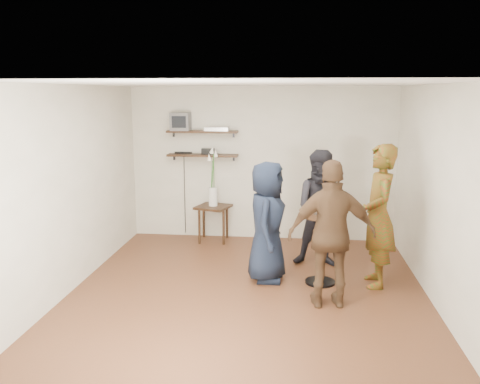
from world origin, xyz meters
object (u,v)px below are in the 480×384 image
object	(u,v)px
person_navy	(267,222)
crt_monitor	(181,121)
dvd_deck	(217,129)
person_brown	(332,235)
radio	(208,151)
side_table	(213,212)
person_dark	(323,209)
drinks_table	(321,239)
person_plaid	(379,216)

from	to	relation	value
person_navy	crt_monitor	bearing A→B (deg)	43.57
person_navy	dvd_deck	bearing A→B (deg)	30.76
person_brown	radio	bearing A→B (deg)	-60.74
side_table	person_dark	size ratio (longest dim) A/B	0.38
side_table	drinks_table	world-z (taller)	drinks_table
radio	drinks_table	distance (m)	2.84
dvd_deck	person_brown	bearing A→B (deg)	-56.66
crt_monitor	person_navy	world-z (taller)	crt_monitor
side_table	person_navy	distance (m)	2.03
crt_monitor	person_plaid	xyz separation A→B (m)	(3.02, -1.94, -1.08)
side_table	person_brown	size ratio (longest dim) A/B	0.36
person_navy	person_brown	size ratio (longest dim) A/B	0.92
drinks_table	crt_monitor	bearing A→B (deg)	139.51
person_brown	crt_monitor	bearing A→B (deg)	-54.75
side_table	person_navy	size ratio (longest dim) A/B	0.40
drinks_table	person_brown	bearing A→B (deg)	-83.67
side_table	person_plaid	xyz separation A→B (m)	(2.45, -1.76, 0.42)
dvd_deck	side_table	distance (m)	1.40
crt_monitor	person_dark	xyz separation A→B (m)	(2.34, -1.24, -1.17)
dvd_deck	person_navy	bearing A→B (deg)	-63.27
crt_monitor	person_plaid	distance (m)	3.75
dvd_deck	person_navy	world-z (taller)	dvd_deck
radio	side_table	size ratio (longest dim) A/B	0.34
drinks_table	person_dark	xyz separation A→B (m)	(0.04, 0.72, 0.24)
person_plaid	dvd_deck	bearing A→B (deg)	-130.77
person_navy	radio	bearing A→B (deg)	34.35
person_brown	dvd_deck	bearing A→B (deg)	-63.00
person_dark	side_table	bearing A→B (deg)	152.51
side_table	person_dark	world-z (taller)	person_dark
crt_monitor	radio	distance (m)	0.68
radio	crt_monitor	bearing A→B (deg)	180.00
dvd_deck	person_dark	distance (m)	2.37
drinks_table	person_navy	size ratio (longest dim) A/B	0.59
crt_monitor	dvd_deck	world-z (taller)	crt_monitor
person_navy	drinks_table	bearing A→B (deg)	-90.00
crt_monitor	person_navy	bearing A→B (deg)	-50.46
radio	side_table	distance (m)	1.02
person_navy	person_brown	world-z (taller)	person_brown
person_dark	radio	bearing A→B (deg)	150.10
dvd_deck	radio	xyz separation A→B (m)	(-0.15, 0.00, -0.38)
person_plaid	person_dark	bearing A→B (deg)	-137.70
side_table	person_plaid	size ratio (longest dim) A/B	0.34
drinks_table	dvd_deck	bearing A→B (deg)	130.62
dvd_deck	side_table	size ratio (longest dim) A/B	0.63
radio	person_plaid	size ratio (longest dim) A/B	0.12
person_plaid	person_brown	bearing A→B (deg)	-42.79
person_dark	person_brown	xyz separation A→B (m)	(0.04, -1.44, 0.03)
side_table	crt_monitor	bearing A→B (deg)	162.84
person_plaid	side_table	bearing A→B (deg)	-127.61
person_dark	person_plaid	bearing A→B (deg)	-42.30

